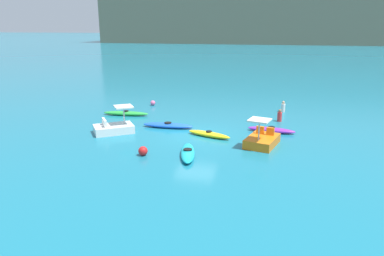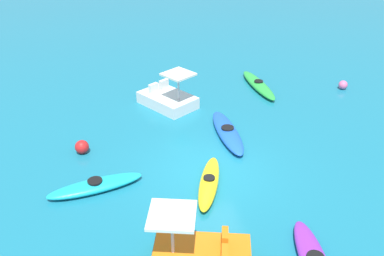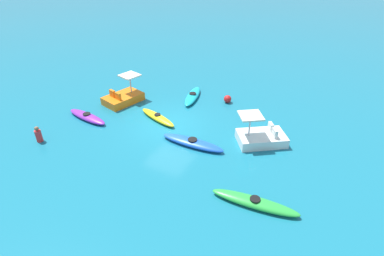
% 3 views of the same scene
% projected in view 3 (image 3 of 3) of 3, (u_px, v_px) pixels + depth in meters
% --- Properties ---
extents(ground_plane, '(600.00, 600.00, 0.00)m').
position_uv_depth(ground_plane, '(169.00, 124.00, 17.35)').
color(ground_plane, '#19728C').
extents(kayak_green, '(3.54, 0.96, 0.37)m').
position_uv_depth(kayak_green, '(255.00, 202.00, 11.93)').
color(kayak_green, green).
rests_on(kayak_green, ground_plane).
extents(kayak_purple, '(3.06, 1.05, 0.37)m').
position_uv_depth(kayak_purple, '(87.00, 117.00, 17.80)').
color(kayak_purple, purple).
rests_on(kayak_purple, ground_plane).
extents(kayak_yellow, '(2.90, 1.45, 0.37)m').
position_uv_depth(kayak_yellow, '(158.00, 117.00, 17.73)').
color(kayak_yellow, yellow).
rests_on(kayak_yellow, ground_plane).
extents(kayak_cyan, '(1.41, 3.07, 0.37)m').
position_uv_depth(kayak_cyan, '(193.00, 96.00, 20.19)').
color(kayak_cyan, '#19B7C6').
rests_on(kayak_cyan, ground_plane).
extents(kayak_blue, '(3.43, 0.84, 0.37)m').
position_uv_depth(kayak_blue, '(192.00, 143.00, 15.49)').
color(kayak_blue, blue).
rests_on(kayak_blue, ground_plane).
extents(pedal_boat_white, '(2.83, 2.61, 1.68)m').
position_uv_depth(pedal_boat_white, '(261.00, 137.00, 15.62)').
color(pedal_boat_white, white).
rests_on(pedal_boat_white, ground_plane).
extents(pedal_boat_orange, '(2.04, 2.69, 1.68)m').
position_uv_depth(pedal_boat_orange, '(123.00, 97.00, 19.61)').
color(pedal_boat_orange, orange).
rests_on(pedal_boat_orange, ground_plane).
extents(buoy_red, '(0.49, 0.49, 0.49)m').
position_uv_depth(buoy_red, '(228.00, 99.00, 19.61)').
color(buoy_red, red).
rests_on(buoy_red, ground_plane).
extents(person_by_kayaks, '(0.45, 0.45, 0.88)m').
position_uv_depth(person_by_kayaks, '(38.00, 135.00, 15.70)').
color(person_by_kayaks, red).
rests_on(person_by_kayaks, ground_plane).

